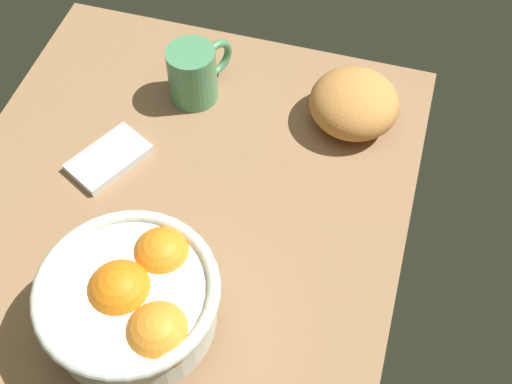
# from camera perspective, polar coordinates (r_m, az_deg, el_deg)

# --- Properties ---
(ground_plane) EXTENTS (0.70, 0.63, 0.03)m
(ground_plane) POSITION_cam_1_polar(r_m,az_deg,el_deg) (0.96, -6.61, -1.47)
(ground_plane) COLOR #8C6746
(fruit_bowl) EXTENTS (0.21, 0.21, 0.12)m
(fruit_bowl) POSITION_cam_1_polar(r_m,az_deg,el_deg) (0.80, -10.15, -9.03)
(fruit_bowl) COLOR silver
(fruit_bowl) RESTS_ON ground
(bread_loaf) EXTENTS (0.19, 0.19, 0.08)m
(bread_loaf) POSITION_cam_1_polar(r_m,az_deg,el_deg) (1.01, 8.27, 7.41)
(bread_loaf) COLOR #C17F3E
(bread_loaf) RESTS_ON ground
(napkin_folded) EXTENTS (0.13, 0.11, 0.01)m
(napkin_folded) POSITION_cam_1_polar(r_m,az_deg,el_deg) (1.00, -12.28, 2.79)
(napkin_folded) COLOR silver
(napkin_folded) RESTS_ON ground
(mug) EXTENTS (0.11, 0.08, 0.09)m
(mug) POSITION_cam_1_polar(r_m,az_deg,el_deg) (1.04, -5.21, 9.93)
(mug) COLOR #478759
(mug) RESTS_ON ground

